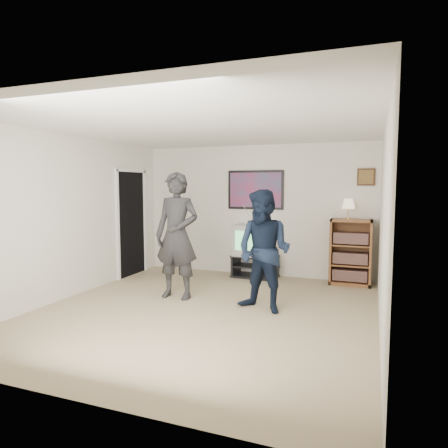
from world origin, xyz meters
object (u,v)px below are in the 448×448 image
Objects in this scene: media_stand at (255,266)px; person_tall at (177,236)px; crt_television at (253,240)px; person_short at (264,251)px; bookshelf at (351,252)px.

media_stand is 2.05m from person_tall.
person_short reaches higher than crt_television.
media_stand is at bearing 126.26° from person_short.
media_stand is 2.16m from person_short.
person_tall is 1.44m from person_short.
crt_television is 0.41× the size of person_short.
crt_television is 0.35× the size of person_tall.
media_stand is 0.45× the size of person_tall.
person_short is at bearing -117.34° from bookshelf.
person_tall is at bearing -110.40° from media_stand.
bookshelf is at bearing 4.17° from media_stand.
person_tall reaches higher than bookshelf.
person_tall is (-2.45, -1.80, 0.39)m from bookshelf.
person_short is at bearing -69.35° from crt_television.
media_stand is 1.27× the size of crt_television.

